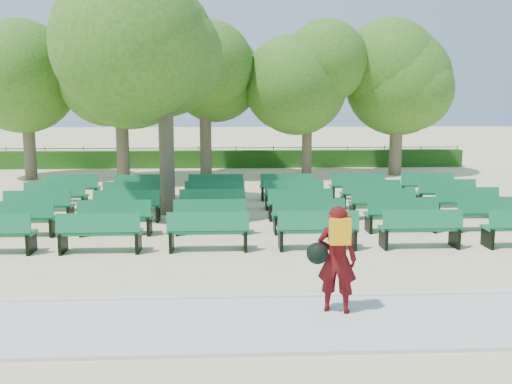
% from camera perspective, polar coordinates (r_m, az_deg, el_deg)
% --- Properties ---
extents(ground, '(120.00, 120.00, 0.00)m').
position_cam_1_polar(ground, '(16.28, -4.76, -3.30)').
color(ground, beige).
extents(paving, '(30.00, 2.20, 0.06)m').
position_cam_1_polar(paving, '(9.19, -6.31, -13.11)').
color(paving, beige).
rests_on(paving, ground).
extents(curb, '(30.00, 0.12, 0.10)m').
position_cam_1_polar(curb, '(10.25, -5.92, -10.58)').
color(curb, silver).
rests_on(curb, ground).
extents(hedge, '(26.00, 0.70, 0.90)m').
position_cam_1_polar(hedge, '(30.05, -3.90, 3.31)').
color(hedge, '#1E4D13').
rests_on(hedge, ground).
extents(fence, '(26.00, 0.10, 1.02)m').
position_cam_1_polar(fence, '(30.50, -3.88, 2.55)').
color(fence, black).
rests_on(fence, ground).
extents(tree_line, '(21.80, 6.80, 7.04)m').
position_cam_1_polar(tree_line, '(26.13, -4.05, 1.43)').
color(tree_line, '#396D1D').
rests_on(tree_line, ground).
extents(bench_array, '(1.93, 0.66, 1.20)m').
position_cam_1_polar(bench_array, '(16.87, -0.01, -2.48)').
color(bench_array, '#126B3D').
rests_on(bench_array, ground).
extents(tree_among, '(4.39, 4.39, 6.41)m').
position_cam_1_polar(tree_among, '(17.64, -9.14, 12.00)').
color(tree_among, brown).
rests_on(tree_among, ground).
extents(person, '(0.88, 0.61, 1.78)m').
position_cam_1_polar(person, '(9.40, 7.95, -6.51)').
color(person, '#4A0A0C').
rests_on(person, ground).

